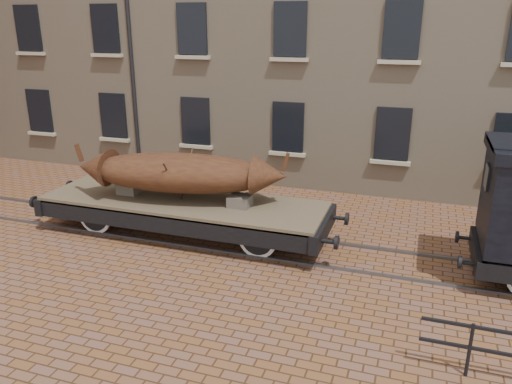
% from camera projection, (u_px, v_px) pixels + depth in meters
% --- Properties ---
extents(ground, '(90.00, 90.00, 0.00)m').
position_uv_depth(ground, '(330.00, 255.00, 12.68)').
color(ground, brown).
extents(rail_track, '(30.00, 1.52, 0.06)m').
position_uv_depth(rail_track, '(330.00, 254.00, 12.67)').
color(rail_track, '#59595E').
rests_on(rail_track, ground).
extents(flatcar_wagon, '(8.80, 2.39, 1.33)m').
position_uv_depth(flatcar_wagon, '(183.00, 207.00, 13.65)').
color(flatcar_wagon, brown).
rests_on(flatcar_wagon, ground).
extents(iron_boat, '(5.87, 2.39, 1.44)m').
position_uv_depth(iron_boat, '(180.00, 172.00, 13.36)').
color(iron_boat, '#502E16').
rests_on(iron_boat, flatcar_wagon).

